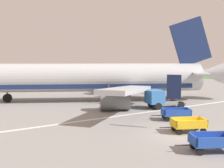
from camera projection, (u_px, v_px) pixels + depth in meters
The scene contains 8 objects.
ground_plane at pixel (179, 135), 19.40m from camera, with size 220.00×220.00×0.00m, color gray.
grass_strip at pixel (22, 83), 60.34m from camera, with size 220.00×28.00×0.06m, color #477A38.
apron_stripe at pixel (120, 116), 25.99m from camera, with size 120.00×0.36×0.01m, color silver.
airplane at pixel (96, 78), 34.85m from camera, with size 35.01×28.92×11.34m.
baggage_cart_nearest at pixel (212, 142), 15.94m from camera, with size 3.50×2.39×1.07m.
baggage_cart_second_in_row at pixel (188, 125), 20.12m from camera, with size 3.54×2.30×1.07m.
baggage_cart_third_in_row at pixel (176, 113), 24.17m from camera, with size 3.47×2.43×1.07m.
service_truck_beside_carts at pixel (159, 99), 29.84m from camera, with size 4.71×2.92×2.10m.
Camera 1 is at (-14.20, -13.48, 5.62)m, focal length 42.19 mm.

